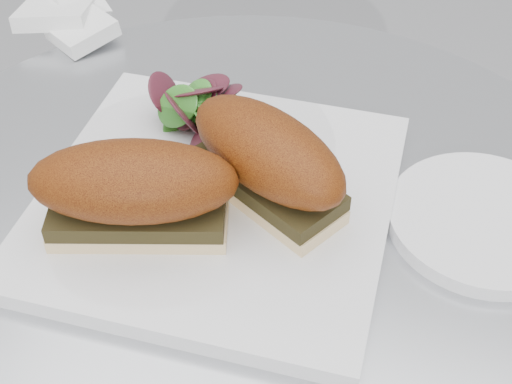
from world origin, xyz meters
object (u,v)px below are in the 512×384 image
plate (217,200)px  saucer (483,221)px  sandwich_left (135,190)px  sandwich_right (267,159)px

plate → saucer: 0.22m
plate → sandwich_left: (-0.04, -0.06, 0.05)m
sandwich_right → saucer: (0.18, 0.03, -0.05)m
sandwich_right → saucer: bearing=40.9°
sandwich_left → sandwich_right: same height
sandwich_left → saucer: (0.26, 0.10, -0.05)m
plate → sandwich_right: (0.04, 0.01, 0.05)m
sandwich_left → sandwich_right: bearing=20.1°
plate → sandwich_left: bearing=-128.9°
plate → sandwich_right: bearing=10.3°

